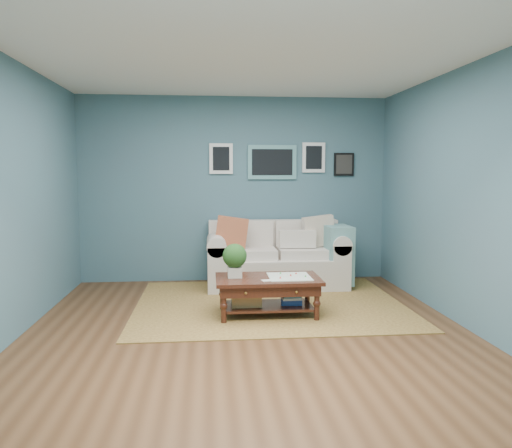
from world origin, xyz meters
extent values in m
plane|color=brown|center=(0.00, 0.00, 0.00)|extent=(5.00, 5.00, 0.00)
plane|color=white|center=(0.00, 0.00, 2.70)|extent=(5.00, 5.00, 0.00)
cube|color=#456E7A|center=(0.00, 2.50, 1.35)|extent=(4.50, 0.02, 2.70)
cube|color=#456E7A|center=(0.00, -2.50, 1.35)|extent=(4.50, 0.02, 2.70)
cube|color=#456E7A|center=(-2.25, 0.00, 1.35)|extent=(0.02, 5.00, 2.70)
cube|color=#456E7A|center=(2.25, 0.00, 1.35)|extent=(0.02, 5.00, 2.70)
cube|color=#5C999A|center=(0.55, 2.48, 1.75)|extent=(0.72, 0.03, 0.50)
cube|color=black|center=(0.55, 2.46, 1.75)|extent=(0.60, 0.01, 0.38)
cube|color=white|center=(-0.20, 2.48, 1.80)|extent=(0.34, 0.03, 0.44)
cube|color=white|center=(1.17, 2.48, 1.82)|extent=(0.34, 0.03, 0.44)
cube|color=black|center=(1.63, 2.48, 1.72)|extent=(0.30, 0.03, 0.34)
cube|color=brown|center=(0.34, 1.05, 0.01)|extent=(3.21, 2.57, 0.01)
cube|color=silver|center=(0.55, 1.99, 0.21)|extent=(1.43, 0.89, 0.42)
cube|color=silver|center=(0.55, 2.33, 0.67)|extent=(1.88, 0.22, 0.48)
cube|color=silver|center=(-0.29, 1.99, 0.31)|extent=(0.24, 0.89, 0.63)
cube|color=silver|center=(1.39, 1.99, 0.31)|extent=(0.24, 0.89, 0.63)
cylinder|color=silver|center=(-0.29, 1.99, 0.63)|extent=(0.26, 0.89, 0.26)
cylinder|color=silver|center=(1.39, 1.99, 0.63)|extent=(0.26, 0.89, 0.26)
cube|color=silver|center=(0.17, 1.93, 0.49)|extent=(0.73, 0.56, 0.13)
cube|color=silver|center=(0.93, 1.93, 0.49)|extent=(0.73, 0.56, 0.13)
cube|color=silver|center=(0.17, 2.21, 0.74)|extent=(0.73, 0.12, 0.36)
cube|color=silver|center=(0.93, 2.21, 0.74)|extent=(0.73, 0.12, 0.36)
cube|color=#CC4E30|center=(-0.07, 1.94, 0.78)|extent=(0.49, 0.17, 0.48)
cube|color=beige|center=(1.16, 2.01, 0.78)|extent=(0.48, 0.18, 0.47)
cube|color=beige|center=(0.83, 1.89, 0.69)|extent=(0.50, 0.12, 0.24)
cube|color=#689D9C|center=(1.39, 1.87, 0.46)|extent=(0.34, 0.55, 0.81)
cube|color=black|center=(0.27, 0.58, 0.42)|extent=(1.16, 0.68, 0.04)
cube|color=black|center=(0.27, 0.58, 0.34)|extent=(1.08, 0.60, 0.12)
cube|color=black|center=(0.27, 0.58, 0.11)|extent=(0.99, 0.50, 0.02)
sphere|color=gold|center=(0.00, 0.27, 0.34)|extent=(0.03, 0.03, 0.03)
sphere|color=gold|center=(0.54, 0.27, 0.34)|extent=(0.03, 0.03, 0.03)
cylinder|color=black|center=(-0.24, 0.32, 0.20)|extent=(0.06, 0.06, 0.40)
cylinder|color=black|center=(0.77, 0.32, 0.20)|extent=(0.06, 0.06, 0.40)
cylinder|color=black|center=(-0.24, 0.84, 0.20)|extent=(0.06, 0.06, 0.40)
cylinder|color=black|center=(0.77, 0.84, 0.20)|extent=(0.06, 0.06, 0.40)
cube|color=beige|center=(-0.10, 0.63, 0.49)|extent=(0.15, 0.15, 0.12)
sphere|color=#1B4617|center=(-0.10, 0.63, 0.68)|extent=(0.27, 0.27, 0.27)
cube|color=white|center=(0.51, 0.58, 0.44)|extent=(0.46, 0.46, 0.01)
cube|color=tan|center=(0.02, 0.58, 0.22)|extent=(0.33, 0.23, 0.19)
cube|color=#264997|center=(0.54, 0.60, 0.18)|extent=(0.23, 0.17, 0.11)
camera|label=1|loc=(-0.38, -4.86, 1.61)|focal=35.00mm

